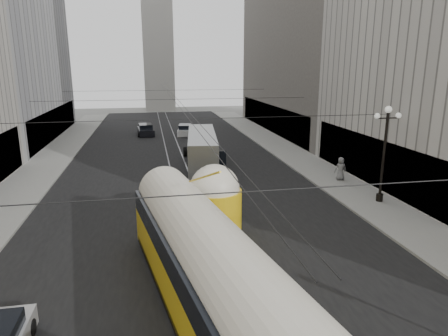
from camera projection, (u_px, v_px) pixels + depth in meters
name	position (u px, v px, depth m)	size (l,w,h in m)	color
road	(177.00, 162.00, 38.49)	(20.00, 85.00, 0.02)	black
sidewalk_left	(53.00, 158.00, 39.65)	(4.00, 72.00, 0.15)	gray
sidewalk_right	(283.00, 149.00, 43.95)	(4.00, 72.00, 0.15)	gray
rail_left	(169.00, 162.00, 38.35)	(0.12, 85.00, 0.04)	gray
rail_right	(184.00, 161.00, 38.62)	(0.12, 85.00, 0.04)	gray
building_right_far	(316.00, 8.00, 52.74)	(12.60, 32.60, 32.60)	#514C47
distant_tower	(157.00, 35.00, 79.95)	(6.00, 6.00, 31.36)	#B2AFA8
lamppost_right_mid	(384.00, 149.00, 26.01)	(1.86, 0.44, 6.37)	black
catenary	(177.00, 101.00, 36.08)	(25.00, 72.00, 0.23)	black
streetcar	(212.00, 274.00, 13.94)	(5.60, 18.11, 4.02)	yellow
city_bus	(202.00, 148.00, 36.80)	(3.75, 11.98, 2.99)	gray
sedan_white_far	(185.00, 130.00, 53.13)	(2.44, 4.64, 1.40)	silver
sedan_dark_far	(146.00, 130.00, 53.13)	(2.30, 4.80, 1.47)	black
pedestrian_sidewalk_right	(341.00, 169.00, 31.63)	(0.90, 0.55, 1.84)	slate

